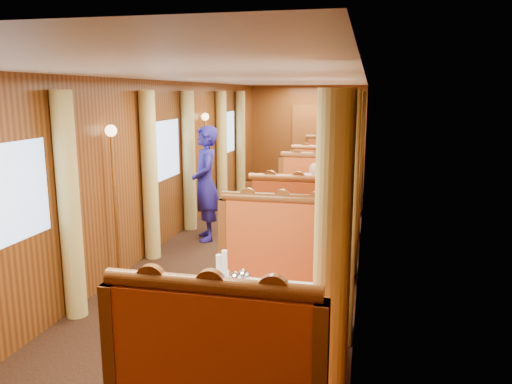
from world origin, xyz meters
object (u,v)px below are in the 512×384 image
(steward, at_px, (206,184))
(passenger, at_px, (315,192))
(banquette_mid_aft, at_px, (315,208))
(teapot_back, at_px, (244,284))
(table_mid, at_px, (308,227))
(teapot_left, at_px, (236,288))
(teapot_right, at_px, (250,293))
(rose_vase_far, at_px, (329,159))
(banquette_mid_fwd, at_px, (299,243))
(table_far, at_px, (328,185))
(banquette_far_fwd, at_px, (323,191))
(banquette_near_aft, at_px, (279,286))
(fruit_plate, at_px, (289,302))
(tea_tray, at_px, (245,294))
(table_near, at_px, (257,339))
(rose_vase_mid, at_px, (308,190))
(banquette_far_aft, at_px, (331,175))

(steward, xyz_separation_m, passenger, (1.66, 0.55, -0.17))
(banquette_mid_aft, distance_m, teapot_back, 4.50)
(table_mid, distance_m, teapot_left, 3.60)
(teapot_right, distance_m, steward, 4.20)
(teapot_left, distance_m, rose_vase_far, 7.05)
(table_mid, distance_m, passenger, 0.88)
(banquette_mid_fwd, height_order, table_far, banquette_mid_fwd)
(rose_vase_far, bearing_deg, table_far, 118.61)
(table_far, xyz_separation_m, rose_vase_far, (0.01, -0.02, 0.55))
(banquette_far_fwd, distance_m, teapot_right, 6.11)
(banquette_near_aft, xyz_separation_m, banquette_mid_fwd, (0.00, 1.47, 0.00))
(teapot_left, bearing_deg, banquette_mid_fwd, 92.88)
(banquette_far_fwd, distance_m, teapot_left, 6.07)
(banquette_mid_fwd, xyz_separation_m, fruit_plate, (0.27, -2.61, 0.35))
(table_mid, height_order, tea_tray, tea_tray)
(tea_tray, bearing_deg, banquette_mid_fwd, 87.85)
(table_far, height_order, tea_tray, tea_tray)
(table_near, xyz_separation_m, banquette_mid_fwd, (0.00, 2.49, 0.05))
(banquette_mid_fwd, bearing_deg, banquette_far_fwd, 90.00)
(table_mid, relative_size, banquette_mid_aft, 0.78)
(banquette_far_fwd, bearing_deg, banquette_mid_aft, -90.00)
(rose_vase_mid, bearing_deg, banquette_far_aft, 89.87)
(teapot_right, distance_m, rose_vase_far, 7.09)
(banquette_mid_fwd, distance_m, passenger, 1.84)
(teapot_back, relative_size, fruit_plate, 0.77)
(banquette_near_aft, distance_m, banquette_far_fwd, 4.97)
(banquette_mid_aft, distance_m, teapot_right, 4.64)
(table_far, xyz_separation_m, teapot_right, (-0.03, -7.11, 0.43))
(banquette_near_aft, distance_m, rose_vase_far, 5.99)
(teapot_back, xyz_separation_m, steward, (-1.55, 3.72, 0.09))
(rose_vase_far, bearing_deg, banquette_far_fwd, -90.67)
(table_near, xyz_separation_m, tea_tray, (-0.09, -0.02, 0.38))
(banquette_far_fwd, distance_m, rose_vase_mid, 2.55)
(rose_vase_far, height_order, steward, steward)
(banquette_far_aft, height_order, passenger, banquette_far_aft)
(teapot_left, bearing_deg, banquette_far_aft, 95.21)
(teapot_back, height_order, rose_vase_far, rose_vase_far)
(teapot_left, relative_size, rose_vase_far, 0.52)
(table_near, height_order, tea_tray, tea_tray)
(banquette_mid_fwd, xyz_separation_m, table_far, (0.00, 4.51, -0.05))
(table_near, bearing_deg, table_mid, 90.00)
(banquette_near_aft, xyz_separation_m, rose_vase_far, (0.01, 5.96, 0.50))
(banquette_mid_aft, bearing_deg, rose_vase_far, 89.73)
(table_mid, distance_m, banquette_far_fwd, 2.49)
(fruit_plate, bearing_deg, banquette_far_fwd, 92.56)
(banquette_near_aft, height_order, banquette_mid_aft, same)
(tea_tray, xyz_separation_m, teapot_left, (-0.06, -0.06, 0.07))
(teapot_left, bearing_deg, banquette_near_aft, 88.30)
(table_far, distance_m, fruit_plate, 7.14)
(banquette_far_aft, distance_m, fruit_plate, 8.15)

